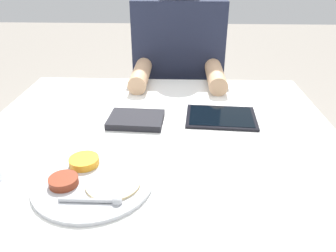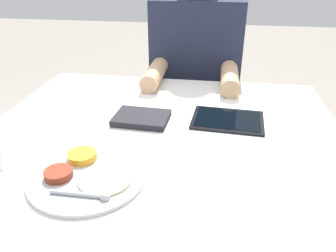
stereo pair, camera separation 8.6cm
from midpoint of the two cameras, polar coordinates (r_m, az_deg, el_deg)
dining_table at (r=1.18m, az=1.04°, el=-17.64°), size 1.06×0.95×0.76m
thali_tray at (r=0.78m, az=-10.92°, el=-8.47°), size 0.27×0.27×0.03m
red_notebook at (r=1.02m, az=-2.22°, el=1.27°), size 0.17×0.13×0.02m
tablet_device at (r=1.05m, az=12.69°, el=0.99°), size 0.23×0.18×0.01m
person_diner at (r=1.61m, az=6.10°, el=3.66°), size 0.40×0.47×1.22m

